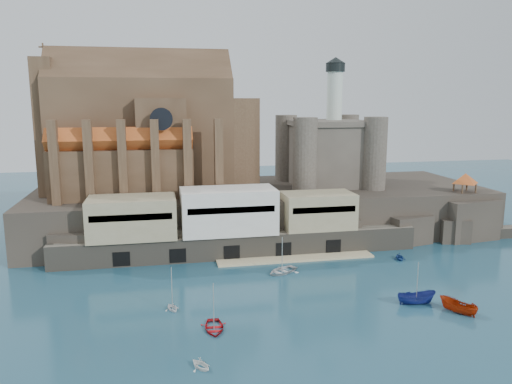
{
  "coord_description": "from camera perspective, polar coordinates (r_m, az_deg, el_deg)",
  "views": [
    {
      "loc": [
        -23.16,
        -69.16,
        29.84
      ],
      "look_at": [
        -2.87,
        32.0,
        10.54
      ],
      "focal_mm": 35.0,
      "sensor_mm": 36.0,
      "label": 1
    }
  ],
  "objects": [
    {
      "name": "boat_1",
      "position": [
        59.87,
        -6.33,
        -19.37
      ],
      "size": [
        3.05,
        2.73,
        3.01
      ],
      "primitive_type": "imported",
      "rotation": [
        0.0,
        0.0,
        0.56
      ],
      "color": "white",
      "rests_on": "ground"
    },
    {
      "name": "castle_keep",
      "position": [
        117.58,
        8.24,
        4.86
      ],
      "size": [
        21.2,
        21.2,
        29.3
      ],
      "color": "#4B443B",
      "rests_on": "promontory"
    },
    {
      "name": "quay",
      "position": [
        96.13,
        -3.24,
        -3.74
      ],
      "size": [
        70.0,
        12.0,
        13.05
      ],
      "color": "#676053",
      "rests_on": "ground"
    },
    {
      "name": "pavilion",
      "position": [
        116.6,
        22.8,
        1.32
      ],
      "size": [
        6.4,
        6.4,
        5.4
      ],
      "color": "#4A3422",
      "rests_on": "rock_outcrop"
    },
    {
      "name": "boat_0",
      "position": [
        68.27,
        -4.83,
        -15.36
      ],
      "size": [
        3.81,
        1.29,
        5.26
      ],
      "primitive_type": "imported",
      "rotation": [
        0.0,
        0.0,
        6.23
      ],
      "color": "#B40E14",
      "rests_on": "ground"
    },
    {
      "name": "ground",
      "position": [
        78.81,
        6.78,
        -11.74
      ],
      "size": [
        300.0,
        300.0,
        0.0
      ],
      "primitive_type": "plane",
      "color": "navy",
      "rests_on": "ground"
    },
    {
      "name": "boat_2",
      "position": [
        79.27,
        17.81,
        -12.06
      ],
      "size": [
        2.42,
        2.37,
        5.87
      ],
      "primitive_type": "imported",
      "rotation": [
        0.0,
        0.0,
        1.5
      ],
      "color": "navy",
      "rests_on": "ground"
    },
    {
      "name": "boat_7",
      "position": [
        98.87,
        16.08,
        -7.4
      ],
      "size": [
        3.04,
        2.25,
        3.16
      ],
      "primitive_type": "imported",
      "rotation": [
        0.0,
        0.0,
        6.05
      ],
      "color": "#214792",
      "rests_on": "ground"
    },
    {
      "name": "church",
      "position": [
        111.29,
        -11.89,
        6.39
      ],
      "size": [
        47.0,
        25.93,
        30.51
      ],
      "color": "#4A3422",
      "rests_on": "promontory"
    },
    {
      "name": "promontory",
      "position": [
        113.7,
        0.6,
        -2.07
      ],
      "size": [
        100.0,
        36.0,
        10.0
      ],
      "color": "#29231E",
      "rests_on": "ground"
    },
    {
      "name": "boat_6",
      "position": [
        88.31,
        2.99,
        -9.17
      ],
      "size": [
        3.38,
        4.38,
        6.12
      ],
      "primitive_type": "imported",
      "rotation": [
        0.0,
        0.0,
        5.27
      ],
      "color": "silver",
      "rests_on": "ground"
    },
    {
      "name": "boat_4",
      "position": [
        74.57,
        -9.52,
        -13.15
      ],
      "size": [
        2.86,
        2.32,
        2.87
      ],
      "primitive_type": "imported",
      "rotation": [
        0.0,
        0.0,
        3.52
      ],
      "color": "white",
      "rests_on": "ground"
    },
    {
      "name": "boat_5",
      "position": [
        78.26,
        22.05,
        -12.64
      ],
      "size": [
        2.93,
        2.95,
        5.62
      ],
      "primitive_type": "imported",
      "rotation": [
        0.0,
        0.0,
        3.67
      ],
      "color": "#9E2606",
      "rests_on": "ground"
    },
    {
      "name": "rock_outcrop",
      "position": [
        118.06,
        22.54,
        -2.87
      ],
      "size": [
        14.5,
        10.5,
        8.7
      ],
      "color": "#29231E",
      "rests_on": "ground"
    }
  ]
}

